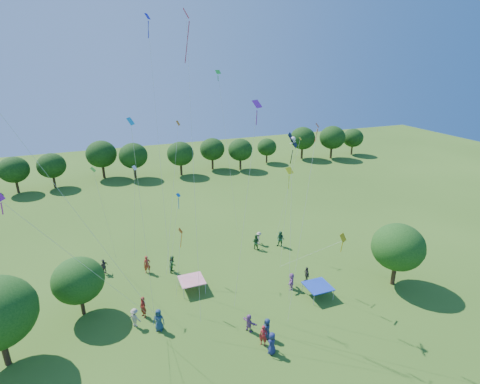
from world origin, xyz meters
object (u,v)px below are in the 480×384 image
at_px(pirate_kite, 293,143).
at_px(red_high_kite, 189,69).
at_px(near_tree_north, 78,280).
at_px(near_tree_east, 398,247).
at_px(tent_blue, 318,286).
at_px(tent_red_stripe, 192,280).

xyz_separation_m(pirate_kite, red_high_kite, (-7.11, 3.44, 5.40)).
height_order(near_tree_north, near_tree_east, near_tree_east).
bearing_deg(near_tree_east, tent_blue, 173.03).
height_order(tent_red_stripe, pirate_kite, pirate_kite).
relative_size(near_tree_north, tent_blue, 2.33).
distance_m(tent_red_stripe, pirate_kite, 15.55).
xyz_separation_m(tent_red_stripe, red_high_kite, (0.47, -0.55, 18.38)).
distance_m(near_tree_north, red_high_kite, 18.90).
relative_size(tent_red_stripe, red_high_kite, 0.10).
bearing_deg(pirate_kite, near_tree_north, 166.75).
xyz_separation_m(near_tree_east, red_high_kite, (-17.47, 5.42, 15.48)).
height_order(near_tree_east, tent_red_stripe, near_tree_east).
distance_m(tent_blue, pirate_kite, 13.29).
bearing_deg(tent_blue, pirate_kite, 158.74).
bearing_deg(tent_red_stripe, near_tree_north, -179.94).
distance_m(near_tree_north, pirate_kite, 20.43).
bearing_deg(pirate_kite, tent_blue, -21.26).
relative_size(near_tree_north, pirate_kite, 0.38).
bearing_deg(red_high_kite, tent_blue, -24.60).
bearing_deg(near_tree_east, near_tree_north, 167.67).
bearing_deg(tent_blue, tent_red_stripe, 153.87).
xyz_separation_m(near_tree_north, tent_blue, (19.60, -5.02, -2.23)).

